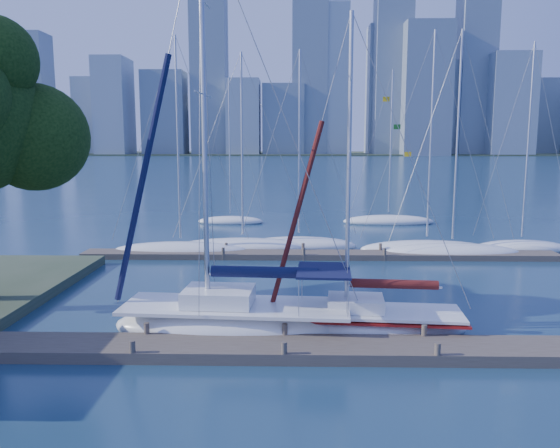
{
  "coord_description": "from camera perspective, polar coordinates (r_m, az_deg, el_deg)",
  "views": [
    {
      "loc": [
        0.22,
        -17.93,
        7.27
      ],
      "look_at": [
        -0.23,
        4.0,
        3.96
      ],
      "focal_mm": 35.0,
      "sensor_mm": 36.0,
      "label": 1
    }
  ],
  "objects": [
    {
      "name": "sailboat_navy",
      "position": [
        21.15,
        -4.66,
        -8.1
      ],
      "size": [
        9.51,
        3.66,
        16.1
      ],
      "rotation": [
        0.0,
        0.0,
        -0.07
      ],
      "color": "white",
      "rests_on": "ground"
    },
    {
      "name": "sailboat_maroon",
      "position": [
        21.41,
        9.27,
        -8.49
      ],
      "size": [
        7.71,
        3.1,
        12.42
      ],
      "rotation": [
        0.0,
        0.0,
        -0.09
      ],
      "color": "white",
      "rests_on": "ground"
    },
    {
      "name": "bg_boat_5",
      "position": [
        40.19,
        23.89,
        -2.19
      ],
      "size": [
        6.56,
        4.3,
        13.96
      ],
      "rotation": [
        0.0,
        0.0,
        -0.38
      ],
      "color": "white",
      "rests_on": "ground"
    },
    {
      "name": "bg_boat_4",
      "position": [
        36.66,
        17.53,
        -2.8
      ],
      "size": [
        9.01,
        4.28,
        14.42
      ],
      "rotation": [
        0.0,
        0.0,
        0.21
      ],
      "color": "white",
      "rests_on": "ground"
    },
    {
      "name": "bg_boat_6",
      "position": [
        49.35,
        -5.19,
        0.36
      ],
      "size": [
        5.92,
        2.09,
        13.08
      ],
      "rotation": [
        0.0,
        0.0,
        -0.02
      ],
      "color": "white",
      "rests_on": "ground"
    },
    {
      "name": "bg_boat_0",
      "position": [
        36.31,
        -10.32,
        -2.67
      ],
      "size": [
        9.0,
        2.88,
        14.21
      ],
      "rotation": [
        0.0,
        0.0,
        0.06
      ],
      "color": "white",
      "rests_on": "ground"
    },
    {
      "name": "bg_boat_1",
      "position": [
        36.92,
        -3.88,
        -2.36
      ],
      "size": [
        9.56,
        4.06,
        13.39
      ],
      "rotation": [
        0.0,
        0.0,
        0.17
      ],
      "color": "white",
      "rests_on": "ground"
    },
    {
      "name": "bg_boat_7",
      "position": [
        49.88,
        11.26,
        0.34
      ],
      "size": [
        8.35,
        5.49,
        13.81
      ],
      "rotation": [
        0.0,
        0.0,
        0.43
      ],
      "color": "white",
      "rests_on": "ground"
    },
    {
      "name": "far_dock",
      "position": [
        34.71,
        4.11,
        -3.24
      ],
      "size": [
        30.0,
        1.8,
        0.36
      ],
      "primitive_type": "cube",
      "color": "#4B4037",
      "rests_on": "ground"
    },
    {
      "name": "bg_boat_3",
      "position": [
        37.37,
        15.06,
        -2.49
      ],
      "size": [
        8.76,
        2.52,
        14.6
      ],
      "rotation": [
        0.0,
        0.0,
        -0.01
      ],
      "color": "white",
      "rests_on": "ground"
    },
    {
      "name": "bg_boat_2",
      "position": [
        37.48,
        1.98,
        -2.17
      ],
      "size": [
        8.11,
        3.22,
        13.65
      ],
      "rotation": [
        0.0,
        0.0,
        0.1
      ],
      "color": "white",
      "rests_on": "ground"
    },
    {
      "name": "near_dock",
      "position": [
        19.28,
        0.46,
        -12.95
      ],
      "size": [
        26.0,
        2.0,
        0.4
      ],
      "primitive_type": "cube",
      "color": "#4B4037",
      "rests_on": "ground"
    },
    {
      "name": "skyline",
      "position": [
        310.26,
        5.06,
        13.85
      ],
      "size": [
        502.12,
        51.31,
        119.0
      ],
      "color": "gray",
      "rests_on": "ground"
    },
    {
      "name": "ground",
      "position": [
        19.35,
        0.46,
        -13.5
      ],
      "size": [
        700.0,
        700.0,
        0.0
      ],
      "primitive_type": "plane",
      "color": "#163048",
      "rests_on": "ground"
    },
    {
      "name": "far_shore",
      "position": [
        338.01,
        1.16,
        7.33
      ],
      "size": [
        800.0,
        100.0,
        1.5
      ],
      "primitive_type": "cube",
      "color": "#38472D",
      "rests_on": "ground"
    }
  ]
}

